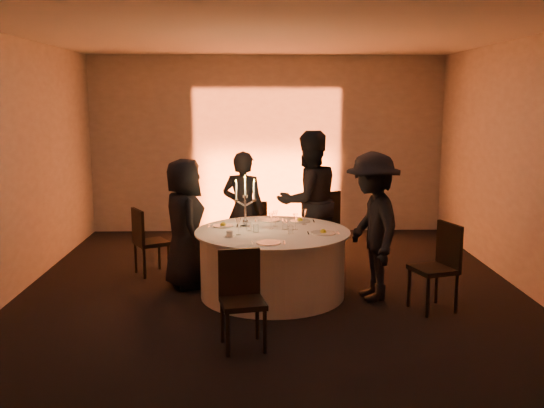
{
  "coord_description": "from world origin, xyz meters",
  "views": [
    {
      "loc": [
        -0.18,
        -6.85,
        2.29
      ],
      "look_at": [
        0.0,
        0.2,
        1.05
      ],
      "focal_mm": 40.0,
      "sensor_mm": 36.0,
      "label": 1
    }
  ],
  "objects_px": {
    "chair_front": "(241,293)",
    "candelabra": "(245,209)",
    "coffee_cup": "(230,234)",
    "guest_right": "(372,226)",
    "chair_left": "(146,238)",
    "chair_right": "(440,262)",
    "chair_back_left": "(255,226)",
    "banquet_table": "(272,263)",
    "guest_left": "(185,223)",
    "guest_back_left": "(243,211)",
    "guest_back_right": "(309,202)",
    "chair_back_right": "(321,223)"
  },
  "relations": [
    {
      "from": "chair_left",
      "to": "chair_back_right",
      "type": "bearing_deg",
      "value": -108.77
    },
    {
      "from": "guest_left",
      "to": "candelabra",
      "type": "relative_size",
      "value": 2.5
    },
    {
      "from": "chair_back_left",
      "to": "candelabra",
      "type": "distance_m",
      "value": 1.56
    },
    {
      "from": "chair_back_left",
      "to": "chair_right",
      "type": "xyz_separation_m",
      "value": [
        2.01,
        -2.21,
        0.06
      ]
    },
    {
      "from": "chair_right",
      "to": "chair_left",
      "type": "bearing_deg",
      "value": -130.62
    },
    {
      "from": "guest_back_right",
      "to": "coffee_cup",
      "type": "distance_m",
      "value": 1.64
    },
    {
      "from": "banquet_table",
      "to": "coffee_cup",
      "type": "height_order",
      "value": "coffee_cup"
    },
    {
      "from": "chair_left",
      "to": "chair_back_right",
      "type": "height_order",
      "value": "chair_back_right"
    },
    {
      "from": "guest_back_right",
      "to": "guest_right",
      "type": "bearing_deg",
      "value": 91.73
    },
    {
      "from": "guest_left",
      "to": "coffee_cup",
      "type": "height_order",
      "value": "guest_left"
    },
    {
      "from": "chair_front",
      "to": "candelabra",
      "type": "bearing_deg",
      "value": 78.14
    },
    {
      "from": "candelabra",
      "to": "guest_left",
      "type": "bearing_deg",
      "value": 167.37
    },
    {
      "from": "chair_front",
      "to": "guest_back_left",
      "type": "height_order",
      "value": "guest_back_left"
    },
    {
      "from": "guest_back_left",
      "to": "guest_right",
      "type": "xyz_separation_m",
      "value": [
        1.49,
        -1.28,
        0.05
      ]
    },
    {
      "from": "chair_left",
      "to": "chair_back_left",
      "type": "xyz_separation_m",
      "value": [
        1.41,
        0.81,
        -0.02
      ]
    },
    {
      "from": "chair_left",
      "to": "chair_front",
      "type": "distance_m",
      "value": 2.65
    },
    {
      "from": "chair_right",
      "to": "banquet_table",
      "type": "bearing_deg",
      "value": -125.22
    },
    {
      "from": "coffee_cup",
      "to": "guest_right",
      "type": "bearing_deg",
      "value": 4.5
    },
    {
      "from": "chair_left",
      "to": "chair_front",
      "type": "relative_size",
      "value": 0.98
    },
    {
      "from": "candelabra",
      "to": "chair_right",
      "type": "bearing_deg",
      "value": -19.36
    },
    {
      "from": "chair_back_left",
      "to": "coffee_cup",
      "type": "distance_m",
      "value": 1.99
    },
    {
      "from": "chair_back_right",
      "to": "guest_back_right",
      "type": "height_order",
      "value": "guest_back_right"
    },
    {
      "from": "chair_front",
      "to": "candelabra",
      "type": "distance_m",
      "value": 1.73
    },
    {
      "from": "chair_back_left",
      "to": "banquet_table",
      "type": "bearing_deg",
      "value": 103.68
    },
    {
      "from": "guest_back_right",
      "to": "guest_right",
      "type": "relative_size",
      "value": 1.1
    },
    {
      "from": "chair_front",
      "to": "chair_back_right",
      "type": "bearing_deg",
      "value": 58.04
    },
    {
      "from": "chair_right",
      "to": "guest_left",
      "type": "height_order",
      "value": "guest_left"
    },
    {
      "from": "chair_back_right",
      "to": "chair_right",
      "type": "distance_m",
      "value": 2.16
    },
    {
      "from": "chair_back_right",
      "to": "chair_right",
      "type": "height_order",
      "value": "chair_back_right"
    },
    {
      "from": "guest_right",
      "to": "coffee_cup",
      "type": "bearing_deg",
      "value": -93.14
    },
    {
      "from": "chair_left",
      "to": "guest_back_left",
      "type": "height_order",
      "value": "guest_back_left"
    },
    {
      "from": "chair_right",
      "to": "chair_front",
      "type": "xyz_separation_m",
      "value": [
        -2.13,
        -0.91,
        -0.03
      ]
    },
    {
      "from": "chair_right",
      "to": "chair_back_left",
      "type": "bearing_deg",
      "value": -156.1
    },
    {
      "from": "chair_left",
      "to": "guest_back_right",
      "type": "bearing_deg",
      "value": -115.24
    },
    {
      "from": "chair_front",
      "to": "guest_right",
      "type": "relative_size",
      "value": 0.53
    },
    {
      "from": "banquet_table",
      "to": "guest_left",
      "type": "relative_size",
      "value": 1.14
    },
    {
      "from": "chair_back_right",
      "to": "chair_right",
      "type": "bearing_deg",
      "value": 94.93
    },
    {
      "from": "guest_back_left",
      "to": "candelabra",
      "type": "distance_m",
      "value": 0.95
    },
    {
      "from": "guest_back_right",
      "to": "candelabra",
      "type": "bearing_deg",
      "value": 18.9
    },
    {
      "from": "chair_left",
      "to": "banquet_table",
      "type": "bearing_deg",
      "value": -147.6
    },
    {
      "from": "banquet_table",
      "to": "chair_front",
      "type": "xyz_separation_m",
      "value": [
        -0.33,
        -1.46,
        0.12
      ]
    },
    {
      "from": "chair_right",
      "to": "guest_back_right",
      "type": "distance_m",
      "value": 2.08
    },
    {
      "from": "chair_back_left",
      "to": "candelabra",
      "type": "bearing_deg",
      "value": 92.32
    },
    {
      "from": "chair_back_left",
      "to": "chair_back_right",
      "type": "xyz_separation_m",
      "value": [
        0.91,
        -0.36,
        0.11
      ]
    },
    {
      "from": "guest_back_right",
      "to": "guest_right",
      "type": "height_order",
      "value": "guest_back_right"
    },
    {
      "from": "chair_left",
      "to": "chair_right",
      "type": "height_order",
      "value": "chair_right"
    },
    {
      "from": "banquet_table",
      "to": "chair_right",
      "type": "height_order",
      "value": "chair_right"
    },
    {
      "from": "guest_right",
      "to": "guest_back_right",
      "type": "bearing_deg",
      "value": -159.64
    },
    {
      "from": "chair_right",
      "to": "candelabra",
      "type": "relative_size",
      "value": 1.52
    },
    {
      "from": "chair_front",
      "to": "candelabra",
      "type": "xyz_separation_m",
      "value": [
        0.01,
        1.66,
        0.48
      ]
    }
  ]
}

